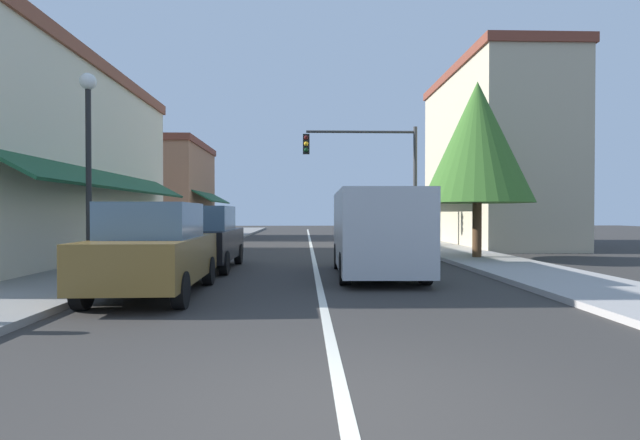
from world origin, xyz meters
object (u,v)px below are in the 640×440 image
object	(u,v)px
parked_car_nearest_left	(154,250)
traffic_signal_mast_arm	(376,164)
parked_car_second_left	(204,238)
street_lamp_left_near	(88,142)
tree_right_near	(477,143)
van_in_lane	(376,230)

from	to	relation	value
parked_car_nearest_left	traffic_signal_mast_arm	bearing A→B (deg)	63.40
parked_car_second_left	street_lamp_left_near	xyz separation A→B (m)	(-1.94, -2.83, 2.27)
street_lamp_left_near	tree_right_near	bearing A→B (deg)	26.03
street_lamp_left_near	tree_right_near	size ratio (longest dim) A/B	0.79
traffic_signal_mast_arm	tree_right_near	xyz separation A→B (m)	(2.46, -6.37, 0.10)
van_in_lane	street_lamp_left_near	distance (m)	6.99
street_lamp_left_near	tree_right_near	world-z (taller)	tree_right_near
parked_car_second_left	street_lamp_left_near	size ratio (longest dim) A/B	0.88
parked_car_nearest_left	street_lamp_left_near	bearing A→B (deg)	138.39
parked_car_nearest_left	van_in_lane	size ratio (longest dim) A/B	0.79
parked_car_second_left	van_in_lane	size ratio (longest dim) A/B	0.78
parked_car_nearest_left	street_lamp_left_near	xyz separation A→B (m)	(-1.91, 1.61, 2.27)
parked_car_second_left	tree_right_near	size ratio (longest dim) A/B	0.69
parked_car_second_left	van_in_lane	xyz separation A→B (m)	(4.63, -1.56, 0.27)
parked_car_second_left	traffic_signal_mast_arm	xyz separation A→B (m)	(6.10, 8.66, 2.94)
parked_car_second_left	parked_car_nearest_left	bearing A→B (deg)	-90.40
parked_car_nearest_left	street_lamp_left_near	distance (m)	3.38
parked_car_nearest_left	van_in_lane	xyz separation A→B (m)	(4.66, 2.89, 0.27)
van_in_lane	street_lamp_left_near	world-z (taller)	street_lamp_left_near
parked_car_second_left	street_lamp_left_near	world-z (taller)	street_lamp_left_near
parked_car_nearest_left	traffic_signal_mast_arm	distance (m)	14.77
street_lamp_left_near	traffic_signal_mast_arm	bearing A→B (deg)	55.03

